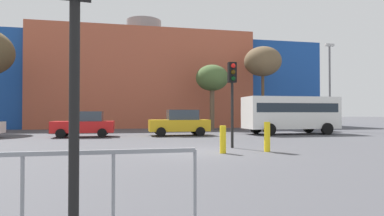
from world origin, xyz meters
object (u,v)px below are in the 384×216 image
Objects in this scene: parked_car_1 at (85,124)px; bare_tree_2 at (263,62)px; parked_car_2 at (180,123)px; street_lamp at (330,81)px; bollard_yellow_1 at (267,137)px; white_bus at (290,112)px; bare_tree_1 at (212,79)px; traffic_light_island at (232,85)px; bollard_yellow_0 at (223,139)px; traffic_light_near_left at (75,6)px.

bare_tree_2 is (15.53, 6.96, 5.70)m from parked_car_1.
parked_car_1 is at bearing 0.00° from parked_car_2.
bollard_yellow_1 is at bearing -133.57° from street_lamp.
white_bus is 11.20m from bollard_yellow_1.
bare_tree_1 reaches higher than parked_car_1.
parked_car_2 is 14.08m from street_lamp.
bare_tree_2 reaches higher than bollard_yellow_1.
parked_car_1 is 1.00× the size of traffic_light_island.
bollard_yellow_1 is at bearing -97.68° from bare_tree_1.
white_bus is at bearing 49.34° from bollard_yellow_0.
street_lamp is at bearing 42.37° from bollard_yellow_0.
traffic_light_near_left is 26.41m from street_lamp.
bare_tree_2 reaches higher than street_lamp.
traffic_light_near_left reaches higher than bollard_yellow_1.
bollard_yellow_0 is 1.89m from bollard_yellow_1.
bare_tree_1 is at bearing 156.52° from traffic_light_near_left.
bollard_yellow_0 is at bearing 90.66° from parked_car_2.
street_lamp is (12.37, 10.50, 1.48)m from traffic_light_island.
bare_tree_1 reaches higher than bollard_yellow_0.
bare_tree_2 reaches higher than traffic_light_island.
parked_car_2 is at bearing -180.00° from parked_car_1.
street_lamp reaches higher than traffic_light_island.
traffic_light_island is 0.51× the size of street_lamp.
white_bus is 1.79× the size of traffic_light_near_left.
white_bus reaches higher than parked_car_1.
bare_tree_1 is at bearing 167.10° from traffic_light_island.
bollard_yellow_1 is (8.23, -9.47, -0.23)m from parked_car_1.
bare_tree_1 is at bearing 154.11° from street_lamp.
bare_tree_2 is 7.56× the size of bollard_yellow_0.
bare_tree_2 is (1.10, 7.16, 4.90)m from white_bus.
bollard_yellow_0 is 0.14× the size of street_lamp.
bollard_yellow_0 is at bearing 146.68° from traffic_light_near_left.
bare_tree_1 is at bearing -61.16° from white_bus.
bare_tree_2 reaches higher than bare_tree_1.
street_lamp is (17.48, 19.75, 1.48)m from traffic_light_near_left.
parked_car_2 is 12.90m from bare_tree_2.
street_lamp is at bearing 129.34° from traffic_light_island.
white_bus is at bearing 139.62° from traffic_light_near_left.
parked_car_2 is (6.24, 0.00, 0.06)m from parked_car_1.
traffic_light_near_left reaches higher than white_bus.
white_bus is 0.85× the size of bare_tree_2.
bare_tree_1 reaches higher than parked_car_2.
traffic_light_near_left is 27.85m from bare_tree_2.
bare_tree_1 is 10.25m from street_lamp.
traffic_light_island reaches higher than traffic_light_near_left.
bollard_yellow_1 is at bearing 3.77° from bollard_yellow_0.
bollard_yellow_1 is at bearing 56.26° from white_bus.
bollard_yellow_0 is (6.35, -9.59, -0.29)m from parked_car_1.
street_lamp reaches higher than white_bus.
bollard_yellow_0 is at bearing -137.63° from street_lamp.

